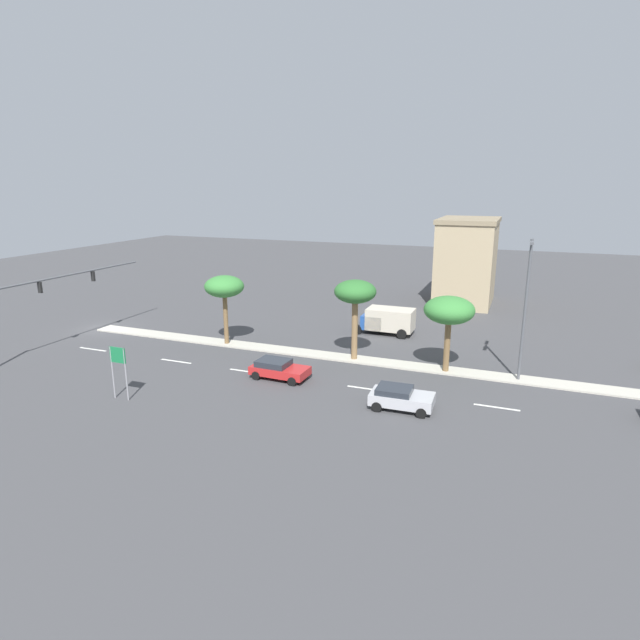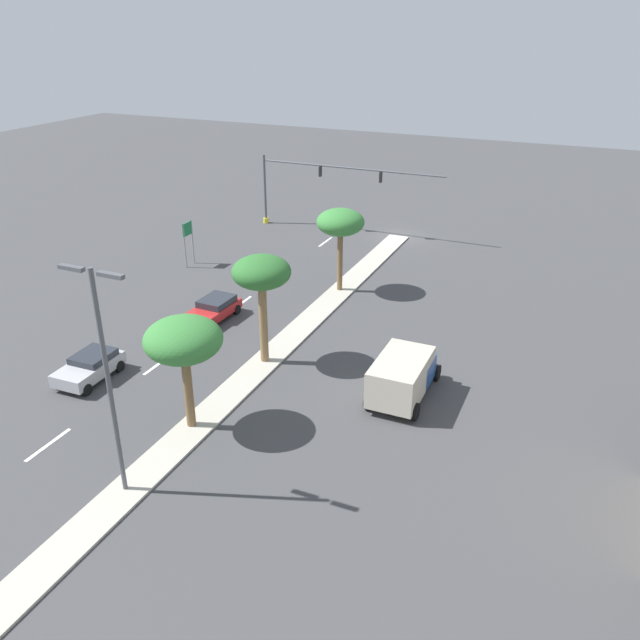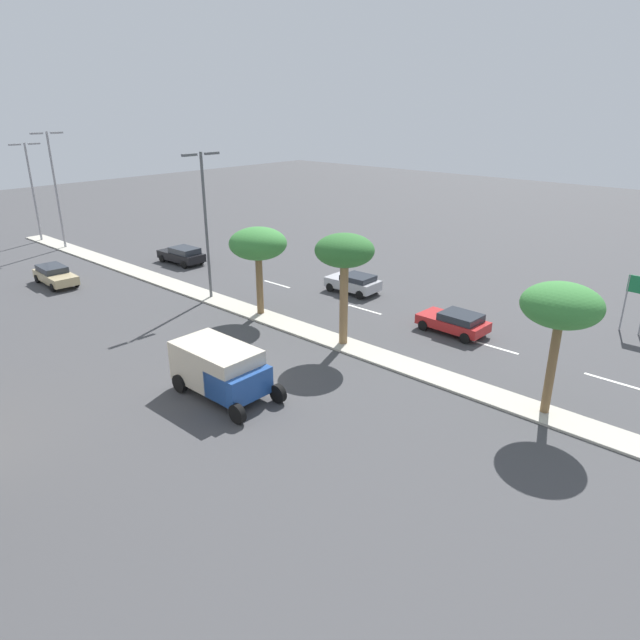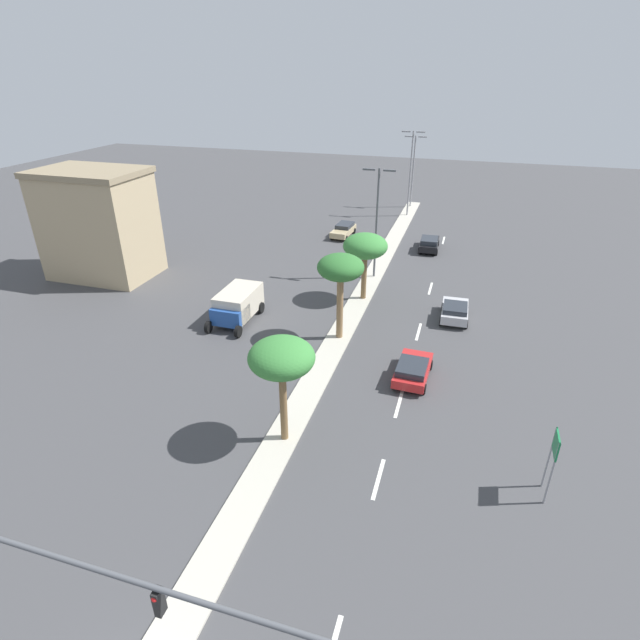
{
  "view_description": "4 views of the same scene",
  "coord_description": "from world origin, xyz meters",
  "px_view_note": "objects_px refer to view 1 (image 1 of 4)",
  "views": [
    {
      "loc": [
        38.25,
        37.64,
        13.72
      ],
      "look_at": [
        0.45,
        22.79,
        3.14
      ],
      "focal_mm": 29.6,
      "sensor_mm": 36.0,
      "label": 1
    },
    {
      "loc": [
        -16.26,
        54.55,
        18.31
      ],
      "look_at": [
        -2.35,
        23.07,
        2.07
      ],
      "focal_mm": 36.51,
      "sensor_mm": 36.0,
      "label": 2
    },
    {
      "loc": [
        -22.95,
        6.65,
        13.01
      ],
      "look_at": [
        -1.09,
        26.33,
        1.65
      ],
      "focal_mm": 31.51,
      "sensor_mm": 36.0,
      "label": 3
    },
    {
      "loc": [
        8.13,
        -5.7,
        18.1
      ],
      "look_at": [
        -0.47,
        22.39,
        2.97
      ],
      "focal_mm": 28.09,
      "sensor_mm": 36.0,
      "label": 4
    }
  ],
  "objects_px": {
    "palm_tree_trailing": "(449,311)",
    "sedan_silver_near": "(400,397)",
    "traffic_signal_gantry": "(29,305)",
    "sedan_red_outboard": "(278,369)",
    "palm_tree_center": "(224,287)",
    "street_lamp_mid": "(526,300)",
    "box_truck": "(386,320)",
    "commercial_building": "(466,261)",
    "palm_tree_near": "(355,294)",
    "directional_road_sign": "(118,363)"
  },
  "relations": [
    {
      "from": "traffic_signal_gantry",
      "to": "sedan_silver_near",
      "type": "xyz_separation_m",
      "value": [
        -0.65,
        30.13,
        -3.5
      ]
    },
    {
      "from": "directional_road_sign",
      "to": "palm_tree_center",
      "type": "xyz_separation_m",
      "value": [
        -12.98,
        0.08,
        2.58
      ]
    },
    {
      "from": "traffic_signal_gantry",
      "to": "sedan_red_outboard",
      "type": "xyz_separation_m",
      "value": [
        -2.67,
        20.7,
        -3.53
      ]
    },
    {
      "from": "commercial_building",
      "to": "palm_tree_center",
      "type": "relative_size",
      "value": 1.65
    },
    {
      "from": "sedan_red_outboard",
      "to": "box_truck",
      "type": "height_order",
      "value": "box_truck"
    },
    {
      "from": "traffic_signal_gantry",
      "to": "palm_tree_center",
      "type": "height_order",
      "value": "traffic_signal_gantry"
    },
    {
      "from": "palm_tree_near",
      "to": "traffic_signal_gantry",
      "type": "bearing_deg",
      "value": -70.81
    },
    {
      "from": "palm_tree_near",
      "to": "palm_tree_trailing",
      "type": "xyz_separation_m",
      "value": [
        0.18,
        7.23,
        -0.71
      ]
    },
    {
      "from": "palm_tree_center",
      "to": "sedan_red_outboard",
      "type": "relative_size",
      "value": 1.42
    },
    {
      "from": "palm_tree_trailing",
      "to": "box_truck",
      "type": "height_order",
      "value": "palm_tree_trailing"
    },
    {
      "from": "box_truck",
      "to": "palm_tree_trailing",
      "type": "bearing_deg",
      "value": 38.34
    },
    {
      "from": "box_truck",
      "to": "sedan_red_outboard",
      "type": "bearing_deg",
      "value": -16.75
    },
    {
      "from": "directional_road_sign",
      "to": "palm_tree_trailing",
      "type": "bearing_deg",
      "value": 124.21
    },
    {
      "from": "directional_road_sign",
      "to": "palm_tree_near",
      "type": "height_order",
      "value": "palm_tree_near"
    },
    {
      "from": "traffic_signal_gantry",
      "to": "box_truck",
      "type": "height_order",
      "value": "traffic_signal_gantry"
    },
    {
      "from": "sedan_silver_near",
      "to": "sedan_red_outboard",
      "type": "bearing_deg",
      "value": -102.12
    },
    {
      "from": "palm_tree_center",
      "to": "box_truck",
      "type": "distance_m",
      "value": 15.26
    },
    {
      "from": "palm_tree_center",
      "to": "street_lamp_mid",
      "type": "xyz_separation_m",
      "value": [
        -0.03,
        24.01,
        0.86
      ]
    },
    {
      "from": "palm_tree_trailing",
      "to": "sedan_silver_near",
      "type": "distance_m",
      "value": 8.83
    },
    {
      "from": "commercial_building",
      "to": "street_lamp_mid",
      "type": "bearing_deg",
      "value": 15.19
    },
    {
      "from": "palm_tree_trailing",
      "to": "palm_tree_center",
      "type": "bearing_deg",
      "value": -90.25
    },
    {
      "from": "commercial_building",
      "to": "palm_tree_near",
      "type": "relative_size",
      "value": 1.55
    },
    {
      "from": "palm_tree_near",
      "to": "palm_tree_trailing",
      "type": "distance_m",
      "value": 7.26
    },
    {
      "from": "commercial_building",
      "to": "sedan_red_outboard",
      "type": "relative_size",
      "value": 2.34
    },
    {
      "from": "traffic_signal_gantry",
      "to": "sedan_red_outboard",
      "type": "bearing_deg",
      "value": 97.36
    },
    {
      "from": "commercial_building",
      "to": "street_lamp_mid",
      "type": "distance_m",
      "value": 25.5
    },
    {
      "from": "commercial_building",
      "to": "sedan_red_outboard",
      "type": "distance_m",
      "value": 32.12
    },
    {
      "from": "palm_tree_near",
      "to": "palm_tree_center",
      "type": "bearing_deg",
      "value": -89.52
    },
    {
      "from": "commercial_building",
      "to": "sedan_silver_near",
      "type": "height_order",
      "value": "commercial_building"
    },
    {
      "from": "directional_road_sign",
      "to": "box_truck",
      "type": "xyz_separation_m",
      "value": [
        -21.49,
        12.19,
        -1.19
      ]
    },
    {
      "from": "commercial_building",
      "to": "palm_tree_center",
      "type": "height_order",
      "value": "commercial_building"
    },
    {
      "from": "palm_tree_trailing",
      "to": "sedan_silver_near",
      "type": "bearing_deg",
      "value": -12.1
    },
    {
      "from": "street_lamp_mid",
      "to": "box_truck",
      "type": "bearing_deg",
      "value": -125.45
    },
    {
      "from": "palm_tree_near",
      "to": "sedan_silver_near",
      "type": "distance_m",
      "value": 10.73
    },
    {
      "from": "palm_tree_near",
      "to": "sedan_silver_near",
      "type": "height_order",
      "value": "palm_tree_near"
    },
    {
      "from": "palm_tree_center",
      "to": "palm_tree_trailing",
      "type": "bearing_deg",
      "value": 89.75
    },
    {
      "from": "commercial_building",
      "to": "palm_tree_near",
      "type": "bearing_deg",
      "value": -13.01
    },
    {
      "from": "commercial_building",
      "to": "box_truck",
      "type": "distance_m",
      "value": 17.32
    },
    {
      "from": "street_lamp_mid",
      "to": "traffic_signal_gantry",
      "type": "bearing_deg",
      "value": -77.06
    },
    {
      "from": "traffic_signal_gantry",
      "to": "directional_road_sign",
      "type": "distance_m",
      "value": 13.7
    },
    {
      "from": "palm_tree_center",
      "to": "palm_tree_near",
      "type": "xyz_separation_m",
      "value": [
        -0.1,
        11.67,
        0.33
      ]
    },
    {
      "from": "sedan_red_outboard",
      "to": "palm_tree_near",
      "type": "bearing_deg",
      "value": 146.7
    },
    {
      "from": "palm_tree_near",
      "to": "street_lamp_mid",
      "type": "xyz_separation_m",
      "value": [
        0.07,
        12.34,
        0.53
      ]
    },
    {
      "from": "palm_tree_center",
      "to": "sedan_red_outboard",
      "type": "distance_m",
      "value": 10.65
    },
    {
      "from": "street_lamp_mid",
      "to": "palm_tree_trailing",
      "type": "bearing_deg",
      "value": -88.75
    },
    {
      "from": "sedan_silver_near",
      "to": "sedan_red_outboard",
      "type": "xyz_separation_m",
      "value": [
        -2.03,
        -9.43,
        -0.03
      ]
    },
    {
      "from": "traffic_signal_gantry",
      "to": "street_lamp_mid",
      "type": "xyz_separation_m",
      "value": [
        -8.48,
        36.9,
        1.69
      ]
    },
    {
      "from": "palm_tree_near",
      "to": "sedan_red_outboard",
      "type": "relative_size",
      "value": 1.51
    },
    {
      "from": "palm_tree_center",
      "to": "sedan_silver_near",
      "type": "xyz_separation_m",
      "value": [
        7.8,
        17.24,
        -4.33
      ]
    },
    {
      "from": "traffic_signal_gantry",
      "to": "sedan_red_outboard",
      "type": "height_order",
      "value": "traffic_signal_gantry"
    }
  ]
}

